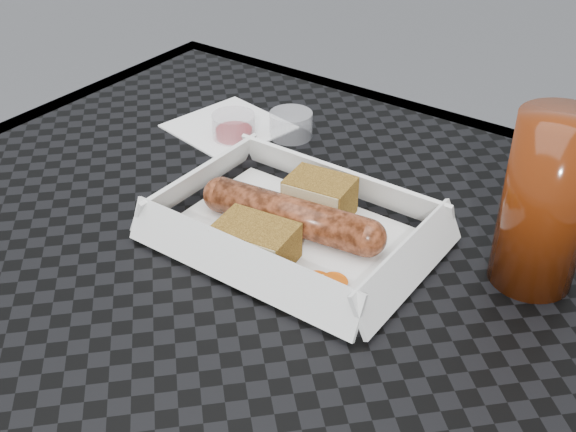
# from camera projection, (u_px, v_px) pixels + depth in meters

# --- Properties ---
(patio_table) EXTENTS (0.80, 0.80, 0.74)m
(patio_table) POSITION_uv_depth(u_px,v_px,m) (230.00, 324.00, 0.69)
(patio_table) COLOR black
(patio_table) RESTS_ON ground
(food_tray) EXTENTS (0.22, 0.15, 0.00)m
(food_tray) POSITION_uv_depth(u_px,v_px,m) (294.00, 236.00, 0.67)
(food_tray) COLOR white
(food_tray) RESTS_ON patio_table
(bratwurst) EXTENTS (0.19, 0.06, 0.03)m
(bratwurst) POSITION_uv_depth(u_px,v_px,m) (291.00, 215.00, 0.67)
(bratwurst) COLOR brown
(bratwurst) RESTS_ON food_tray
(bread_near) EXTENTS (0.07, 0.05, 0.04)m
(bread_near) POSITION_uv_depth(u_px,v_px,m) (320.00, 197.00, 0.69)
(bread_near) COLOR olive
(bread_near) RESTS_ON food_tray
(bread_far) EXTENTS (0.07, 0.05, 0.04)m
(bread_far) POSITION_uv_depth(u_px,v_px,m) (256.00, 242.00, 0.63)
(bread_far) COLOR olive
(bread_far) RESTS_ON food_tray
(veg_garnish) EXTENTS (0.03, 0.03, 0.00)m
(veg_garnish) POSITION_uv_depth(u_px,v_px,m) (323.00, 291.00, 0.60)
(veg_garnish) COLOR #D75109
(veg_garnish) RESTS_ON food_tray
(napkin) EXTENTS (0.14, 0.14, 0.00)m
(napkin) POSITION_uv_depth(u_px,v_px,m) (229.00, 127.00, 0.86)
(napkin) COLOR white
(napkin) RESTS_ON patio_table
(condiment_cup_sauce) EXTENTS (0.05, 0.05, 0.03)m
(condiment_cup_sauce) POSITION_uv_depth(u_px,v_px,m) (234.00, 127.00, 0.83)
(condiment_cup_sauce) COLOR maroon
(condiment_cup_sauce) RESTS_ON patio_table
(condiment_cup_empty) EXTENTS (0.05, 0.05, 0.03)m
(condiment_cup_empty) POSITION_uv_depth(u_px,v_px,m) (291.00, 125.00, 0.84)
(condiment_cup_empty) COLOR silver
(condiment_cup_empty) RESTS_ON patio_table
(drink_glass) EXTENTS (0.07, 0.07, 0.15)m
(drink_glass) POSITION_uv_depth(u_px,v_px,m) (546.00, 203.00, 0.58)
(drink_glass) COLOR #4E1A06
(drink_glass) RESTS_ON patio_table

